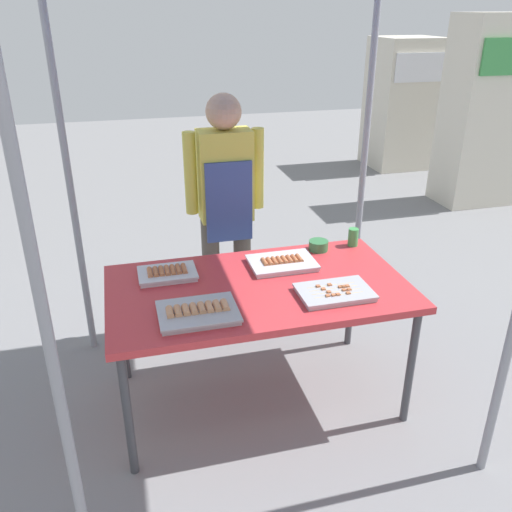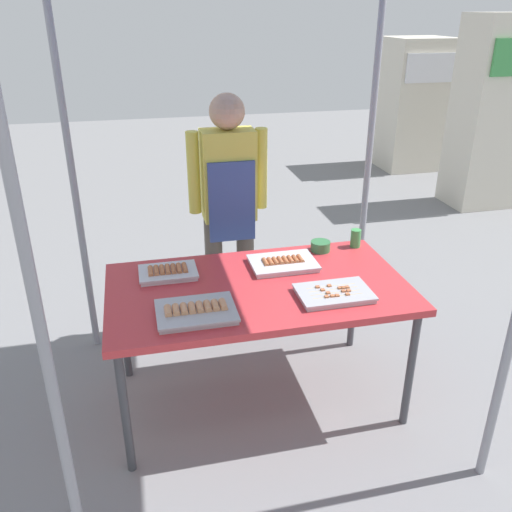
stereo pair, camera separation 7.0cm
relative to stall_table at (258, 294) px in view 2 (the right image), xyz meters
name	(u,v)px [view 2 (the right image)]	position (x,y,z in m)	size (l,w,h in m)	color
ground_plane	(258,397)	(0.00, 0.00, -0.70)	(18.00, 18.00, 0.00)	slate
stall_table	(258,294)	(0.00, 0.00, 0.00)	(1.60, 0.90, 0.75)	#C63338
tray_grilled_sausages	(283,263)	(0.19, 0.20, 0.07)	(0.38, 0.27, 0.05)	silver
tray_meat_skewers	(334,294)	(0.35, -0.21, 0.07)	(0.38, 0.25, 0.04)	#ADADB2
tray_pork_links	(196,311)	(-0.36, -0.23, 0.07)	(0.38, 0.29, 0.05)	#ADADB2
tray_spring_rolls	(168,272)	(-0.46, 0.22, 0.07)	(0.32, 0.22, 0.05)	silver
condiment_bowl	(320,246)	(0.47, 0.35, 0.08)	(0.12, 0.12, 0.06)	#33723F
drink_cup_near_edge	(356,238)	(0.70, 0.36, 0.11)	(0.06, 0.06, 0.11)	#3F994C
vendor_woman	(228,197)	(0.00, 0.83, 0.27)	(0.52, 0.23, 1.63)	#595147
neighbor_stall_left	(413,104)	(3.26, 4.48, 0.18)	(0.83, 0.83, 1.74)	beige
neighbor_stall_right	(500,113)	(3.41, 2.81, 0.33)	(0.95, 0.61, 2.05)	beige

